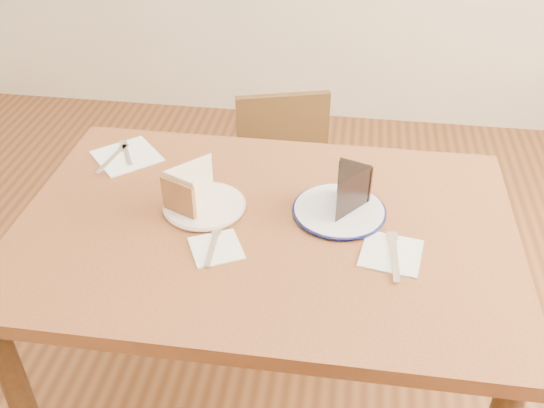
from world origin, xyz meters
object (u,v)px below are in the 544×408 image
Objects in this scene: plate_navy at (339,211)px; chocolate_cake at (345,194)px; table at (265,255)px; carrot_cake at (197,184)px; chair_far at (287,198)px; plate_cream at (205,206)px.

plate_navy is 1.90× the size of chocolate_cake.
chocolate_cake is (0.01, -0.00, 0.05)m from plate_navy.
carrot_cake is at bearing 161.18° from table.
plate_navy is at bearing 9.74° from chocolate_cake.
carrot_cake is 0.37m from chocolate_cake.
plate_cream reaches higher than chair_far.
plate_navy is at bearing 25.64° from carrot_cake.
table is 0.19m from plate_cream.
chocolate_cake is (0.34, 0.03, 0.05)m from plate_cream.
table is 5.44× the size of plate_navy.
chair_far is 5.84× the size of carrot_cake.
table is at bearing 39.12° from chocolate_cake.
chair_far reaches higher than table.
carrot_cake is (-0.17, -0.51, 0.38)m from chair_far.
table is 9.24× the size of carrot_cake.
chocolate_cake is at bearing 25.30° from carrot_cake.
carrot_cake is at bearing 55.08° from chair_far.
plate_navy is at bearing 4.71° from plate_cream.
chocolate_cake is at bearing 20.01° from table.
carrot_cake is (-0.35, -0.01, 0.05)m from plate_navy.
plate_cream and plate_navy have the same top height.
table is 10.36× the size of chocolate_cake.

